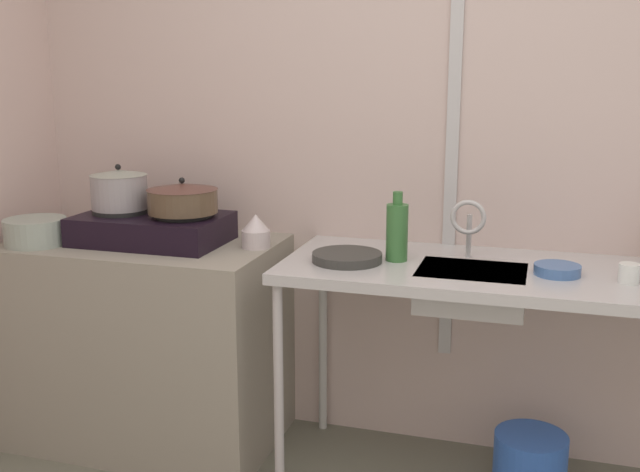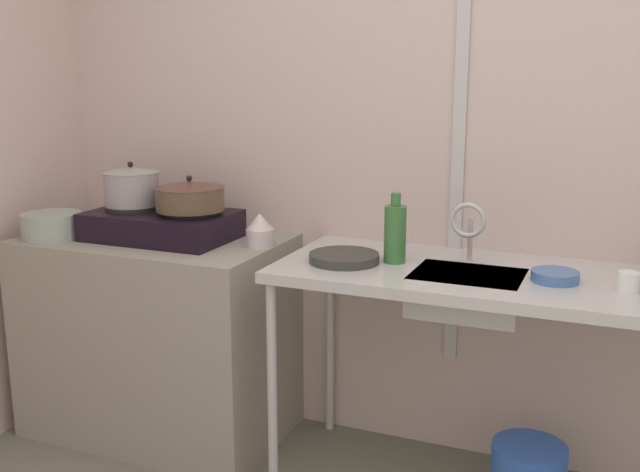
{
  "view_description": "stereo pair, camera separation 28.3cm",
  "coord_description": "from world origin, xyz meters",
  "px_view_note": "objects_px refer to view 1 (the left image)",
  "views": [
    {
      "loc": [
        0.36,
        -1.33,
        1.57
      ],
      "look_at": [
        -0.44,
        1.32,
        0.94
      ],
      "focal_mm": 41.83,
      "sensor_mm": 36.0,
      "label": 1
    },
    {
      "loc": [
        0.63,
        -1.23,
        1.57
      ],
      "look_at": [
        -0.44,
        1.32,
        0.94
      ],
      "focal_mm": 41.83,
      "sensor_mm": 36.0,
      "label": 2
    }
  ],
  "objects_px": {
    "small_bowl_on_drainboard": "(557,270)",
    "sink_basin": "(471,288)",
    "pot_beside_stove": "(36,231)",
    "pot_on_right_burner": "(183,198)",
    "bottle_by_sink": "(397,231)",
    "stove": "(152,228)",
    "percolator": "(256,231)",
    "pot_on_left_burner": "(119,189)",
    "frying_pan": "(347,257)",
    "faucet": "(468,221)",
    "cup_by_rack": "(629,273)",
    "bucket_on_floor": "(530,464)"
  },
  "relations": [
    {
      "from": "small_bowl_on_drainboard",
      "to": "sink_basin",
      "type": "bearing_deg",
      "value": -176.73
    },
    {
      "from": "pot_beside_stove",
      "to": "sink_basin",
      "type": "bearing_deg",
      "value": 3.96
    },
    {
      "from": "pot_on_right_burner",
      "to": "bottle_by_sink",
      "type": "xyz_separation_m",
      "value": [
        0.87,
        0.0,
        -0.08
      ]
    },
    {
      "from": "stove",
      "to": "small_bowl_on_drainboard",
      "type": "relative_size",
      "value": 3.75
    },
    {
      "from": "pot_on_right_burner",
      "to": "percolator",
      "type": "xyz_separation_m",
      "value": [
        0.3,
        0.04,
        -0.13
      ]
    },
    {
      "from": "pot_on_left_burner",
      "to": "small_bowl_on_drainboard",
      "type": "height_order",
      "value": "pot_on_left_burner"
    },
    {
      "from": "stove",
      "to": "bottle_by_sink",
      "type": "bearing_deg",
      "value": 0.19
    },
    {
      "from": "frying_pan",
      "to": "percolator",
      "type": "bearing_deg",
      "value": 165.05
    },
    {
      "from": "pot_on_right_burner",
      "to": "sink_basin",
      "type": "bearing_deg",
      "value": -2.38
    },
    {
      "from": "frying_pan",
      "to": "pot_on_right_burner",
      "type": "bearing_deg",
      "value": 174.45
    },
    {
      "from": "faucet",
      "to": "small_bowl_on_drainboard",
      "type": "xyz_separation_m",
      "value": [
        0.32,
        -0.12,
        -0.13
      ]
    },
    {
      "from": "bottle_by_sink",
      "to": "percolator",
      "type": "bearing_deg",
      "value": 176.38
    },
    {
      "from": "pot_on_right_burner",
      "to": "cup_by_rack",
      "type": "bearing_deg",
      "value": -2.22
    },
    {
      "from": "stove",
      "to": "frying_pan",
      "type": "height_order",
      "value": "stove"
    },
    {
      "from": "pot_on_right_burner",
      "to": "small_bowl_on_drainboard",
      "type": "bearing_deg",
      "value": -1.25
    },
    {
      "from": "pot_on_right_burner",
      "to": "percolator",
      "type": "distance_m",
      "value": 0.32
    },
    {
      "from": "bottle_by_sink",
      "to": "bucket_on_floor",
      "type": "distance_m",
      "value": 1.01
    },
    {
      "from": "pot_on_right_burner",
      "to": "percolator",
      "type": "relative_size",
      "value": 2.11
    },
    {
      "from": "pot_on_left_burner",
      "to": "percolator",
      "type": "bearing_deg",
      "value": 3.91
    },
    {
      "from": "frying_pan",
      "to": "bottle_by_sink",
      "type": "xyz_separation_m",
      "value": [
        0.17,
        0.07,
        0.09
      ]
    },
    {
      "from": "sink_basin",
      "to": "cup_by_rack",
      "type": "bearing_deg",
      "value": -1.86
    },
    {
      "from": "stove",
      "to": "pot_beside_stove",
      "type": "height_order",
      "value": "stove"
    },
    {
      "from": "cup_by_rack",
      "to": "bottle_by_sink",
      "type": "relative_size",
      "value": 0.27
    },
    {
      "from": "pot_on_left_burner",
      "to": "pot_on_right_burner",
      "type": "distance_m",
      "value": 0.29
    },
    {
      "from": "sink_basin",
      "to": "faucet",
      "type": "relative_size",
      "value": 1.65
    },
    {
      "from": "pot_on_left_burner",
      "to": "bottle_by_sink",
      "type": "bearing_deg",
      "value": 0.17
    },
    {
      "from": "sink_basin",
      "to": "small_bowl_on_drainboard",
      "type": "bearing_deg",
      "value": 3.27
    },
    {
      "from": "pot_on_right_burner",
      "to": "faucet",
      "type": "bearing_deg",
      "value": 4.29
    },
    {
      "from": "stove",
      "to": "cup_by_rack",
      "type": "distance_m",
      "value": 1.82
    },
    {
      "from": "faucet",
      "to": "cup_by_rack",
      "type": "distance_m",
      "value": 0.58
    },
    {
      "from": "faucet",
      "to": "bucket_on_floor",
      "type": "height_order",
      "value": "faucet"
    },
    {
      "from": "faucet",
      "to": "bottle_by_sink",
      "type": "xyz_separation_m",
      "value": [
        -0.25,
        -0.08,
        -0.04
      ]
    },
    {
      "from": "percolator",
      "to": "pot_on_left_burner",
      "type": "bearing_deg",
      "value": -176.09
    },
    {
      "from": "stove",
      "to": "pot_on_left_burner",
      "type": "relative_size",
      "value": 2.57
    },
    {
      "from": "faucet",
      "to": "cup_by_rack",
      "type": "bearing_deg",
      "value": -15.17
    },
    {
      "from": "sink_basin",
      "to": "frying_pan",
      "type": "height_order",
      "value": "frying_pan"
    },
    {
      "from": "stove",
      "to": "cup_by_rack",
      "type": "bearing_deg",
      "value": -2.05
    },
    {
      "from": "stove",
      "to": "bottle_by_sink",
      "type": "relative_size",
      "value": 2.31
    },
    {
      "from": "faucet",
      "to": "bucket_on_floor",
      "type": "xyz_separation_m",
      "value": [
        0.27,
        -0.08,
        -0.9
      ]
    },
    {
      "from": "frying_pan",
      "to": "cup_by_rack",
      "type": "xyz_separation_m",
      "value": [
        0.97,
        0.0,
        0.02
      ]
    },
    {
      "from": "percolator",
      "to": "frying_pan",
      "type": "xyz_separation_m",
      "value": [
        0.4,
        -0.11,
        -0.05
      ]
    },
    {
      "from": "pot_beside_stove",
      "to": "bottle_by_sink",
      "type": "height_order",
      "value": "bottle_by_sink"
    },
    {
      "from": "pot_on_left_burner",
      "to": "small_bowl_on_drainboard",
      "type": "relative_size",
      "value": 1.46
    },
    {
      "from": "cup_by_rack",
      "to": "bucket_on_floor",
      "type": "height_order",
      "value": "cup_by_rack"
    },
    {
      "from": "stove",
      "to": "sink_basin",
      "type": "height_order",
      "value": "stove"
    },
    {
      "from": "sink_basin",
      "to": "frying_pan",
      "type": "distance_m",
      "value": 0.46
    },
    {
      "from": "stove",
      "to": "percolator",
      "type": "xyz_separation_m",
      "value": [
        0.44,
        0.04,
        0.0
      ]
    },
    {
      "from": "stove",
      "to": "bucket_on_floor",
      "type": "bearing_deg",
      "value": 0.16
    },
    {
      "from": "faucet",
      "to": "sink_basin",
      "type": "bearing_deg",
      "value": -75.96
    },
    {
      "from": "sink_basin",
      "to": "cup_by_rack",
      "type": "distance_m",
      "value": 0.53
    }
  ]
}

